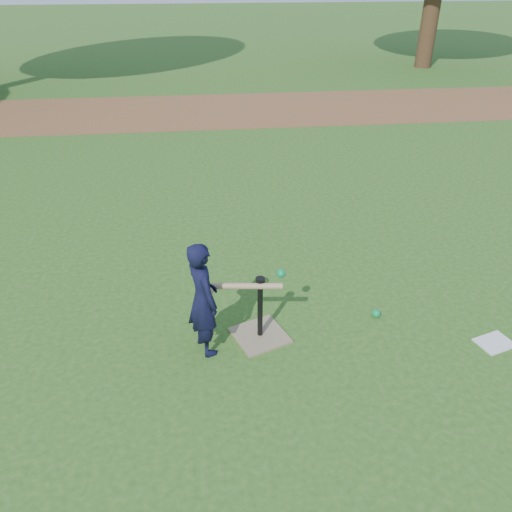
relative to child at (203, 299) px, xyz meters
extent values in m
plane|color=#285116|center=(0.62, 0.38, -0.51)|extent=(80.00, 80.00, 0.00)
cube|color=brown|center=(0.62, 7.88, -0.51)|extent=(24.00, 3.00, 0.01)
imported|color=black|center=(0.00, 0.00, 0.00)|extent=(0.37, 0.44, 1.02)
sphere|color=#0C8946|center=(1.59, 0.24, -0.47)|extent=(0.08, 0.08, 0.08)
cube|color=silver|center=(2.49, -0.24, -0.51)|extent=(0.35, 0.31, 0.01)
cube|color=#887656|center=(0.48, 0.09, -0.50)|extent=(0.55, 0.55, 0.02)
cylinder|color=black|center=(0.48, 0.09, -0.21)|extent=(0.05, 0.05, 0.55)
cylinder|color=black|center=(0.48, 0.09, 0.07)|extent=(0.08, 0.08, 0.06)
cylinder|color=tan|center=(0.36, 0.07, 0.05)|extent=(0.60, 0.12, 0.05)
sphere|color=tan|center=(0.06, 0.03, 0.05)|extent=(0.06, 0.06, 0.06)
sphere|color=#0C8946|center=(0.67, 0.19, 0.07)|extent=(0.08, 0.08, 0.08)
cylinder|color=#382316|center=(7.12, 12.38, 1.20)|extent=(0.50, 0.50, 3.42)
camera|label=1|loc=(0.04, -3.31, 2.35)|focal=35.00mm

